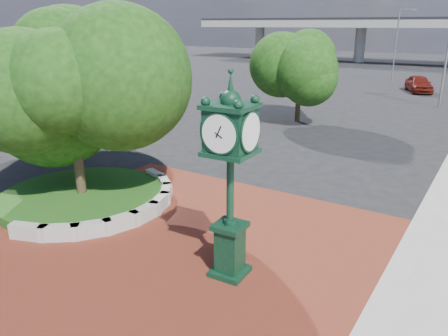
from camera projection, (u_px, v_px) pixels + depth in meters
ground at (186, 234)px, 14.22m from camera, size 200.00×200.00×0.00m
plaza at (167, 246)px, 13.41m from camera, size 12.00×12.00×0.04m
planter_wall at (126, 208)px, 15.52m from camera, size 2.96×6.77×0.54m
grass_bed at (82, 197)px, 16.72m from camera, size 6.10×6.10×0.40m
tree_planter at (72, 106)px, 15.61m from camera, size 5.20×5.20×6.33m
tree_northwest at (49, 70)px, 23.58m from camera, size 5.60×5.60×6.93m
tree_street at (300, 74)px, 29.62m from camera, size 4.40×4.40×5.45m
post_clock at (230, 171)px, 10.96m from camera, size 1.19×1.19×5.44m
parked_car at (419, 84)px, 43.40m from camera, size 3.69×5.22×1.65m
street_lamp_far at (398, 41)px, 48.59m from camera, size 1.80×0.42×8.06m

